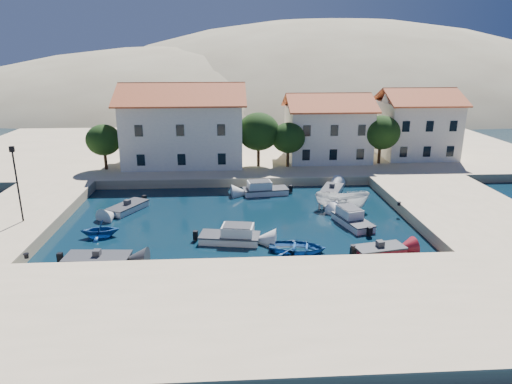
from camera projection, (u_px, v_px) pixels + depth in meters
ground at (239, 271)px, 31.05m from camera, size 400.00×400.00×0.00m
quay_south at (242, 313)px, 25.18m from camera, size 52.00×12.00×1.00m
quay_east at (461, 209)px, 41.64m from camera, size 11.00×20.00×1.00m
quay_west at (16, 219)px, 39.32m from camera, size 8.00×20.00×1.00m
quay_north at (246, 149)px, 67.25m from camera, size 80.00×36.00×1.00m
hills at (290, 166)px, 157.05m from camera, size 254.00×176.00×99.00m
building_left at (184, 123)px, 55.64m from camera, size 14.70×9.45×9.70m
building_mid at (327, 126)px, 57.86m from camera, size 10.50×8.40×8.30m
building_right at (417, 122)px, 59.44m from camera, size 9.45×8.40×8.80m
trees at (271, 135)px, 54.15m from camera, size 37.30×5.30×6.45m
lamppost at (16, 177)px, 36.24m from camera, size 0.35×0.25×6.22m
bollards at (275, 233)px, 34.56m from camera, size 29.36×9.56×0.30m
motorboat_grey_sw at (98, 260)px, 32.02m from camera, size 4.62×2.29×1.25m
cabin_cruiser_south at (230, 236)px, 35.63m from camera, size 4.93×2.74×1.60m
rowboat_south at (297, 251)px, 34.17m from camera, size 4.77×3.84×0.88m
motorboat_red_se at (380, 250)px, 33.53m from camera, size 3.94×2.35×1.25m
cabin_cruiser_east at (353, 220)px, 39.03m from camera, size 2.94×4.78×1.60m
boat_east at (341, 209)px, 43.12m from camera, size 5.28×2.72×1.94m
motorboat_white_ne at (332, 190)px, 47.98m from camera, size 3.30×4.40×1.25m
rowboat_west at (101, 237)px, 36.77m from camera, size 3.25×2.89×1.57m
motorboat_white_west at (128, 208)px, 42.71m from camera, size 3.61×4.51×1.25m
cabin_cruiser_north at (266, 190)px, 47.62m from camera, size 4.83×2.51×1.60m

